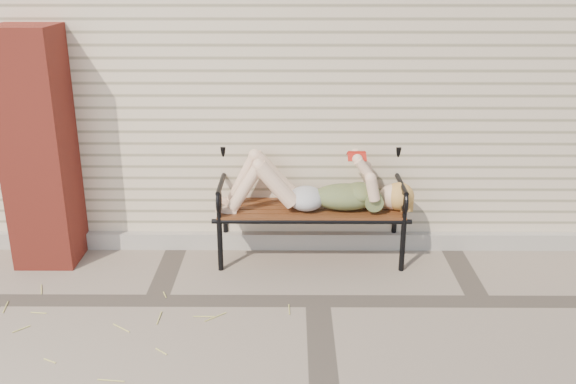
{
  "coord_description": "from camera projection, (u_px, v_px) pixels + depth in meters",
  "views": [
    {
      "loc": [
        -0.21,
        -4.36,
        2.46
      ],
      "look_at": [
        -0.23,
        0.62,
        0.67
      ],
      "focal_mm": 40.0,
      "sensor_mm": 36.0,
      "label": 1
    }
  ],
  "objects": [
    {
      "name": "foundation_strip",
      "position": [
        314.0,
        241.0,
        5.82
      ],
      "size": [
        8.0,
        0.1,
        0.15
      ],
      "primitive_type": "cube",
      "color": "#A19B91",
      "rests_on": "ground"
    },
    {
      "name": "house_wall",
      "position": [
        310.0,
        52.0,
        7.25
      ],
      "size": [
        8.0,
        4.0,
        3.0
      ],
      "primitive_type": "cube",
      "color": "beige",
      "rests_on": "ground"
    },
    {
      "name": "straw_scatter",
      "position": [
        165.0,
        338.0,
        4.43
      ],
      "size": [
        2.8,
        1.7,
        0.01
      ],
      "color": "tan",
      "rests_on": "ground"
    },
    {
      "name": "brick_pillar",
      "position": [
        39.0,
        149.0,
        5.31
      ],
      "size": [
        0.5,
        0.5,
        2.0
      ],
      "primitive_type": "cube",
      "color": "maroon",
      "rests_on": "ground"
    },
    {
      "name": "ground",
      "position": [
        318.0,
        301.0,
        4.93
      ],
      "size": [
        80.0,
        80.0,
        0.0
      ],
      "primitive_type": "plane",
      "color": "#7B6D5F",
      "rests_on": "ground"
    },
    {
      "name": "reading_woman",
      "position": [
        313.0,
        188.0,
        5.39
      ],
      "size": [
        1.63,
        0.37,
        0.51
      ],
      "color": "#093645",
      "rests_on": "ground"
    },
    {
      "name": "garden_bench",
      "position": [
        311.0,
        187.0,
        5.54
      ],
      "size": [
        1.73,
        0.69,
        1.12
      ],
      "color": "black",
      "rests_on": "ground"
    }
  ]
}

